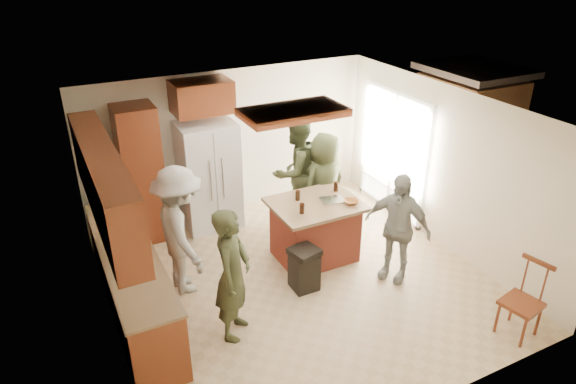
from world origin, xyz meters
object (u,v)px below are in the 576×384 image
person_side_right (397,227)px  kitchen_island (315,230)px  person_behind_left (296,172)px  trash_bin (304,268)px  person_behind_right (324,184)px  person_front_left (233,274)px  person_counter (181,231)px  refrigerator (209,176)px  spindle_chair (522,303)px

person_side_right → kitchen_island: 1.25m
person_behind_left → trash_bin: (-0.75, -1.68, -0.63)m
person_behind_right → person_side_right: person_behind_right is taller
trash_bin → person_side_right: bearing=-14.7°
person_front_left → person_counter: bearing=52.2°
person_behind_left → person_side_right: person_behind_left is taller
trash_bin → person_behind_right: bearing=50.4°
kitchen_island → trash_bin: size_ratio=2.03×
person_front_left → person_behind_left: size_ratio=0.90×
person_counter → trash_bin: 1.75m
refrigerator → trash_bin: refrigerator is taller
person_side_right → person_counter: bearing=-142.4°
person_front_left → kitchen_island: size_ratio=1.34×
person_front_left → person_behind_right: person_front_left is taller
person_front_left → person_side_right: (2.45, 0.07, -0.05)m
person_front_left → spindle_chair: size_ratio=1.72×
person_front_left → person_behind_left: 2.84m
person_behind_left → spindle_chair: bearing=92.6°
person_behind_left → spindle_chair: person_behind_left is taller
person_side_right → kitchen_island: person_side_right is taller
person_counter → trash_bin: person_counter is taller
refrigerator → spindle_chair: 4.94m
person_front_left → spindle_chair: 3.49m
person_front_left → person_behind_right: size_ratio=1.01×
person_counter → spindle_chair: size_ratio=1.83×
person_counter → person_front_left: bearing=-168.5°
person_counter → person_behind_left: bearing=-69.6°
kitchen_island → spindle_chair: spindle_chair is taller
person_side_right → spindle_chair: (0.64, -1.65, -0.35)m
person_front_left → person_behind_left: person_behind_left is taller
person_behind_right → spindle_chair: person_behind_right is taller
person_side_right → spindle_chair: bearing=-9.8°
spindle_chair → person_side_right: bearing=111.1°
person_behind_left → spindle_chair: 3.88m
person_behind_right → refrigerator: size_ratio=0.94×
person_counter → spindle_chair: bearing=-131.5°
kitchen_island → spindle_chair: size_ratio=1.29×
trash_bin → refrigerator: bearing=103.4°
refrigerator → kitchen_island: bearing=-57.7°
person_front_left → person_counter: person_counter is taller
person_counter → refrigerator: bearing=-33.4°
person_front_left → kitchen_island: bearing=-20.8°
refrigerator → trash_bin: size_ratio=2.86×
spindle_chair → person_counter: bearing=140.9°
person_behind_right → refrigerator: 1.88m
person_behind_left → person_side_right: size_ratio=1.18×
person_counter → kitchen_island: 2.03m
person_front_left → kitchen_island: 2.00m
person_behind_right → refrigerator: (-1.58, 1.03, 0.05)m
person_behind_left → kitchen_island: bearing=62.6°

